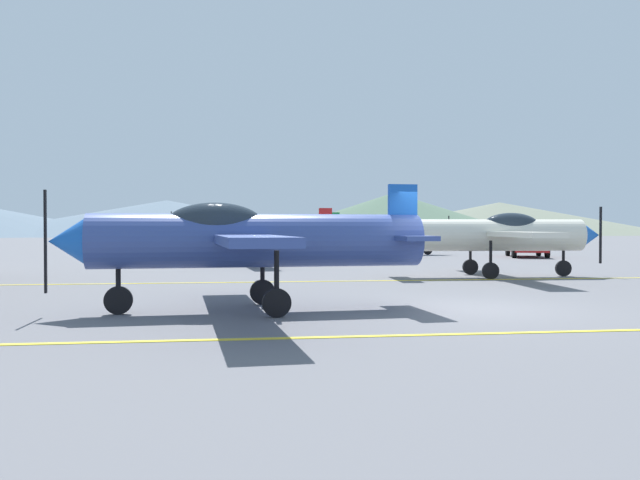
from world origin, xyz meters
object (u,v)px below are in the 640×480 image
(airplane_near, at_px, (245,239))
(car_sedan, at_px, (527,242))
(airplane_far, at_px, (255,232))
(airplane_back, at_px, (388,231))
(airplane_mid, at_px, (494,234))

(airplane_near, xyz_separation_m, car_sedan, (16.98, 23.14, -0.65))
(airplane_far, relative_size, car_sedan, 1.92)
(airplane_far, xyz_separation_m, airplane_back, (8.72, 9.29, 0.00))
(airplane_mid, distance_m, airplane_far, 12.28)
(airplane_near, height_order, airplane_far, same)
(airplane_near, height_order, car_sedan, airplane_near)
(airplane_near, distance_m, airplane_far, 17.89)
(airplane_mid, relative_size, airplane_back, 1.00)
(airplane_mid, height_order, car_sedan, airplane_mid)
(airplane_near, bearing_deg, airplane_mid, 43.58)
(airplane_mid, bearing_deg, airplane_near, -136.42)
(airplane_near, distance_m, airplane_mid, 12.28)
(airplane_mid, xyz_separation_m, airplane_far, (-7.91, 9.40, 0.00))
(airplane_near, height_order, airplane_back, same)
(airplane_mid, distance_m, car_sedan, 16.78)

